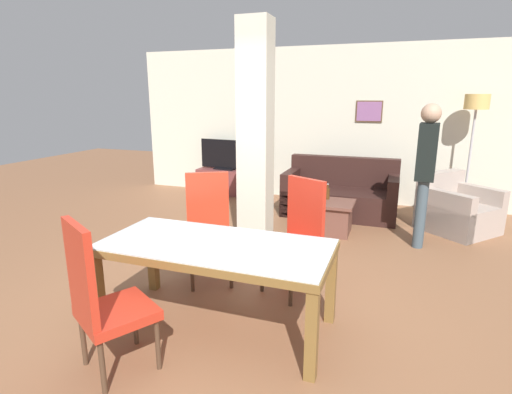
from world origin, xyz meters
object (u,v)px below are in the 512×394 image
armchair (456,211)px  floor_lamp (475,114)px  tv_stand (225,182)px  dining_chair_far_right (297,234)px  dining_chair_far_left (209,226)px  bottle (327,193)px  sofa (340,196)px  coffee_table (326,216)px  dining_table (216,260)px  dining_chair_near_left (102,297)px  tv_screen (225,155)px  standing_person (426,165)px

armchair → floor_lamp: 1.53m
tv_stand → floor_lamp: bearing=-2.1°
dining_chair_far_right → armchair: dining_chair_far_right is taller
dining_chair_far_left → armchair: 3.64m
dining_chair_far_left → bottle: size_ratio=4.96×
dining_chair_far_left → floor_lamp: 4.43m
armchair → sofa: bearing=-57.8°
tv_stand → coffee_table: bearing=-35.3°
dining_table → armchair: armchair is taller
dining_chair_near_left → coffee_table: dining_chair_near_left is taller
sofa → tv_screen: tv_screen is taller
floor_lamp → dining_table: bearing=-119.7°
dining_chair_far_right → dining_chair_near_left: (-0.92, -1.64, 0.00)m
dining_table → coffee_table: 2.71m
dining_chair_far_right → coffee_table: bearing=-60.8°
dining_table → sofa: 3.64m
coffee_table → standing_person: 1.45m
dining_chair_far_left → floor_lamp: floor_lamp is taller
dining_chair_far_right → sofa: 2.76m
coffee_table → tv_screen: 2.80m
standing_person → sofa: bearing=52.6°
dining_table → dining_chair_far_right: (0.46, 0.85, -0.02)m
tv_screen → tv_stand: bearing=6.4°
sofa → coffee_table: sofa is taller
dining_table → bottle: (0.41, 2.78, -0.06)m
dining_chair_far_left → sofa: bearing=-138.5°
dining_table → coffee_table: (0.43, 2.65, -0.36)m
coffee_table → tv_stand: size_ratio=0.70×
dining_table → coffee_table: size_ratio=2.46×
dining_chair_far_right → standing_person: standing_person is taller
dining_chair_near_left → armchair: size_ratio=0.93×
dining_table → tv_screen: bearing=113.2°
armchair → standing_person: bearing=8.3°
dining_chair_far_left → bottle: bearing=-143.6°
armchair → coffee_table: size_ratio=1.59×
armchair → floor_lamp: bearing=-153.2°
dining_chair_near_left → tv_stand: 5.22m
armchair → tv_stand: bearing=-61.8°
dining_table → coffee_table: dining_table is taller
tv_screen → dining_chair_far_right: bearing=130.3°
dining_chair_far_left → floor_lamp: bearing=-160.1°
dining_chair_near_left → bottle: size_ratio=4.96×
armchair → tv_stand: 4.06m
tv_screen → dining_chair_far_left: bearing=118.0°
tv_stand → standing_person: 3.93m
tv_stand → floor_lamp: floor_lamp is taller
dining_chair_far_right → bottle: size_ratio=4.96×
bottle → tv_stand: bottle is taller
dining_chair_far_right → tv_screen: (-2.28, 3.39, 0.19)m
dining_chair_far_left → bottle: (0.87, 1.98, -0.04)m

